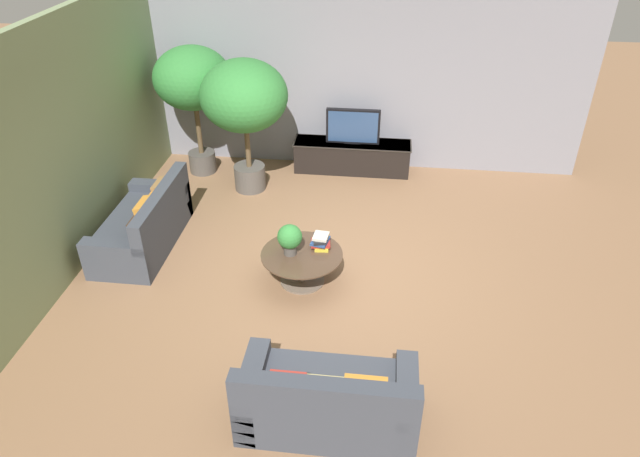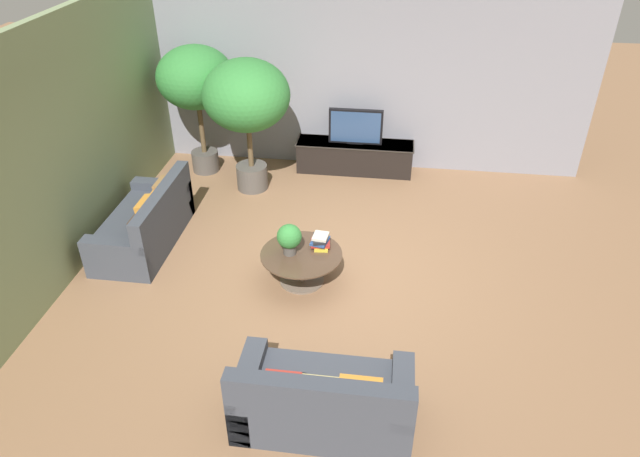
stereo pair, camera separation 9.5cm
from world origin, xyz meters
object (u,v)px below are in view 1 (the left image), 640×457
at_px(coffee_table, 302,262).
at_px(media_console, 352,156).
at_px(potted_plant_tabletop, 290,238).
at_px(television, 353,127).
at_px(potted_palm_tall, 193,82).
at_px(couch_by_wall, 144,226).
at_px(couch_near_entry, 328,401).
at_px(potted_palm_corner, 244,100).

bearing_deg(coffee_table, media_console, 82.77).
distance_m(coffee_table, potted_plant_tabletop, 0.38).
height_order(television, potted_palm_tall, potted_palm_tall).
distance_m(couch_by_wall, potted_palm_tall, 2.55).
xyz_separation_m(couch_near_entry, potted_plant_tabletop, (-0.68, 2.06, 0.36)).
bearing_deg(potted_palm_tall, media_console, 7.26).
bearing_deg(couch_near_entry, television, -88.38).
height_order(media_console, television, television).
bearing_deg(television, potted_palm_corner, -152.45).
xyz_separation_m(couch_by_wall, couch_near_entry, (2.75, -2.63, -0.00)).
relative_size(couch_near_entry, potted_palm_corner, 0.78).
relative_size(television, coffee_table, 0.88).
height_order(couch_by_wall, potted_plant_tabletop, couch_by_wall).
bearing_deg(coffee_table, television, 82.76).
bearing_deg(potted_palm_tall, potted_plant_tabletop, -55.08).
xyz_separation_m(coffee_table, potted_palm_tall, (-2.09, 2.78, 1.24)).
xyz_separation_m(potted_palm_corner, potted_plant_tabletop, (1.03, -2.29, -0.82)).
bearing_deg(television, potted_plant_tabletop, -99.70).
bearing_deg(potted_palm_tall, potted_palm_corner, -28.39).
bearing_deg(couch_near_entry, media_console, -88.38).
relative_size(media_console, potted_palm_tall, 0.93).
relative_size(couch_near_entry, potted_plant_tabletop, 4.07).
distance_m(media_console, potted_palm_tall, 2.80).
relative_size(couch_by_wall, couch_near_entry, 1.08).
relative_size(media_console, couch_near_entry, 1.20).
distance_m(coffee_table, potted_palm_tall, 3.69).
bearing_deg(potted_plant_tabletop, coffee_table, 5.22).
relative_size(potted_palm_tall, potted_plant_tabletop, 5.29).
bearing_deg(couch_by_wall, media_console, 134.27).
xyz_separation_m(television, coffee_table, (-0.39, -3.09, -0.50)).
relative_size(television, potted_palm_corner, 0.42).
relative_size(potted_palm_tall, potted_palm_corner, 1.01).
height_order(potted_palm_tall, potted_palm_corner, potted_palm_tall).
xyz_separation_m(potted_palm_tall, potted_palm_corner, (0.92, -0.50, -0.07)).
distance_m(television, potted_palm_corner, 1.88).
relative_size(media_console, television, 2.22).
distance_m(couch_by_wall, couch_near_entry, 3.81).
height_order(coffee_table, couch_near_entry, couch_near_entry).
height_order(media_console, potted_plant_tabletop, potted_plant_tabletop).
bearing_deg(media_console, couch_by_wall, -135.73).
distance_m(media_console, television, 0.53).
relative_size(television, couch_near_entry, 0.54).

